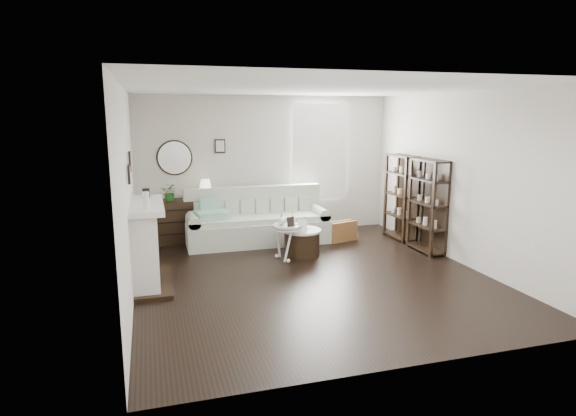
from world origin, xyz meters
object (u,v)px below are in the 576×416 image
object	(u,v)px
dresser	(188,221)
drum_table	(302,242)
sofa	(257,224)
pedestal_table	(287,228)

from	to	relation	value
dresser	drum_table	world-z (taller)	dresser
dresser	drum_table	distance (m)	2.30
sofa	pedestal_table	size ratio (longest dim) A/B	4.45
dresser	pedestal_table	xyz separation A→B (m)	(1.46, -1.61, 0.14)
dresser	pedestal_table	size ratio (longest dim) A/B	2.04
sofa	dresser	bearing A→B (deg)	162.38
sofa	dresser	world-z (taller)	sofa
dresser	drum_table	size ratio (longest dim) A/B	1.83
sofa	pedestal_table	bearing A→B (deg)	-79.14
sofa	dresser	xyz separation A→B (m)	(-1.23, 0.39, 0.06)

